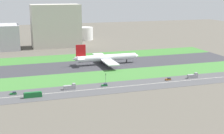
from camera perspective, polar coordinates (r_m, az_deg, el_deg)
The scene contains 18 objects.
ground_plane at distance 298.94m, azimuth -3.01°, elevation 0.35°, with size 800.00×800.00×0.00m, color #5B564C.
runway at distance 298.93m, azimuth -3.01°, elevation 0.36°, with size 280.00×46.00×0.10m, color #38383D.
grass_median_north at distance 337.82m, azimuth -4.82°, elevation 1.84°, with size 280.00×36.00×0.10m, color #3D7A33.
grass_median_south at distance 260.67m, azimuth -0.67°, elevation -1.56°, with size 280.00×36.00×0.10m, color #427F38.
highway at distance 231.47m, azimuth 1.70°, elevation -3.49°, with size 280.00×28.00×0.10m, color #4C4C4F.
highway_centerline at distance 231.46m, azimuth 1.70°, elevation -3.48°, with size 266.00×0.50×0.01m, color silver.
airliner at distance 300.26m, azimuth -1.19°, elevation 1.64°, with size 65.00×56.00×19.70m.
bus_0 at distance 214.06m, azimuth -13.88°, elevation -4.81°, with size 11.60×2.50×3.50m.
car_1 at distance 251.39m, azimuth 9.96°, elevation -2.12°, with size 4.40×1.80×2.00m.
car_2 at distance 223.51m, azimuth -17.09°, elevation -4.48°, with size 4.40×1.80×2.00m.
truck_1 at distance 261.77m, azimuth 14.15°, elevation -1.54°, with size 8.40×2.50×4.00m.
car_0 at distance 232.43m, azimuth -1.31°, elevation -3.20°, with size 4.40×1.80×2.00m.
truck_0 at distance 226.55m, azimuth -7.51°, elevation -3.55°, with size 8.40×2.50×4.00m.
traffic_light at distance 239.76m, azimuth -1.14°, elevation -1.84°, with size 0.36×0.50×7.20m.
hangar_building at distance 401.62m, azimuth -9.95°, elevation 7.23°, with size 58.41×31.23×51.67m, color beige.
fuel_tank_west at distance 447.29m, azimuth -11.65°, elevation 5.28°, with size 16.05×16.05×13.22m, color silver.
fuel_tank_centre at distance 450.06m, azimuth -8.75°, elevation 5.74°, with size 22.33×22.33×17.85m, color silver.
fuel_tank_east at distance 456.20m, azimuth -4.79°, elevation 5.95°, with size 21.65×21.65×17.75m, color silver.
Camera 1 is at (-74.95, -281.55, 66.91)m, focal length 51.48 mm.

